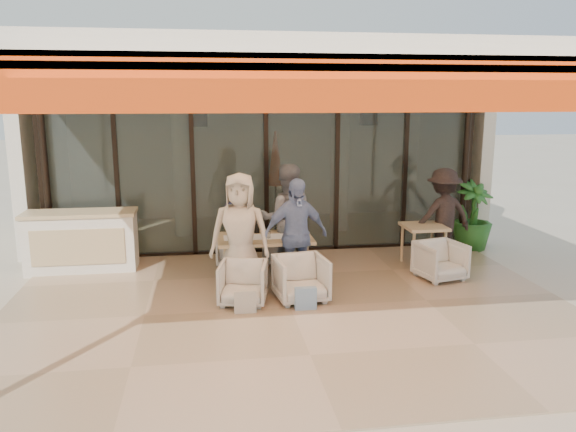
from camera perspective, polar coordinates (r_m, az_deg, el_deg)
The scene contains 21 objects.
ground at distance 7.99m, azimuth 0.25°, elevation -9.46°, with size 70.00×70.00×0.00m, color #C6B293.
terrace_floor at distance 7.98m, azimuth 0.25°, elevation -9.42°, with size 8.00×6.00×0.01m, color tan.
terrace_structure at distance 7.18m, azimuth 0.60°, elevation 14.63°, with size 8.00×6.00×3.40m.
glass_storefront at distance 10.49m, azimuth -2.24°, elevation 4.73°, with size 8.08×0.10×3.20m.
interior_block at distance 12.73m, azimuth -3.39°, elevation 8.83°, with size 9.05×3.62×3.52m.
host_counter at distance 10.16m, azimuth -20.23°, elevation -2.38°, with size 1.85×0.65×1.04m.
dining_table at distance 8.95m, azimuth -2.43°, elevation -2.48°, with size 1.50×0.90×0.93m.
chair_far_left at distance 9.93m, azimuth -5.36°, elevation -3.41°, with size 0.57×0.54×0.59m, color silver.
chair_far_right at distance 10.00m, azimuth -0.54°, elevation -3.05°, with size 0.64×0.60×0.66m, color silver.
chair_near_left at distance 8.10m, azimuth -4.60°, elevation -6.63°, with size 0.66×0.62×0.68m, color silver.
chair_near_right at distance 8.18m, azimuth 1.31°, elevation -6.19°, with size 0.71×0.67×0.74m, color silver.
diner_navy at distance 9.32m, azimuth -5.24°, elevation -1.35°, with size 0.57×0.37×1.56m, color #1B1E3C.
diner_grey at distance 9.37m, azimuth -0.13°, elevation -0.31°, with size 0.90×0.70×1.85m, color slate.
diner_cream at distance 8.42m, azimuth -4.90°, elevation -1.82°, with size 0.90×0.58×1.84m, color beige.
diner_periwinkle at distance 8.52m, azimuth 0.75°, elevation -1.94°, with size 1.02×0.42×1.74m, color #687EAE.
tote_bag_cream at distance 7.78m, azimuth -4.37°, elevation -8.74°, with size 0.30×0.10×0.34m, color silver.
tote_bag_blue at distance 7.88m, azimuth 1.80°, elevation -8.45°, with size 0.30×0.10×0.34m, color #99BFD8.
side_table at distance 10.04m, azimuth 13.62°, elevation -1.51°, with size 0.70×0.70×0.74m.
side_chair at distance 9.45m, azimuth 15.23°, elevation -4.25°, with size 0.68×0.63×0.70m, color silver.
standing_woman at distance 10.39m, azimuth 15.46°, elevation 0.04°, with size 1.10×0.63×1.70m, color black.
potted_palm at distance 11.46m, azimuth 18.22°, elevation 0.06°, with size 0.76×0.76×1.35m, color #1E5919.
Camera 1 is at (-1.13, -7.35, 2.91)m, focal length 35.00 mm.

